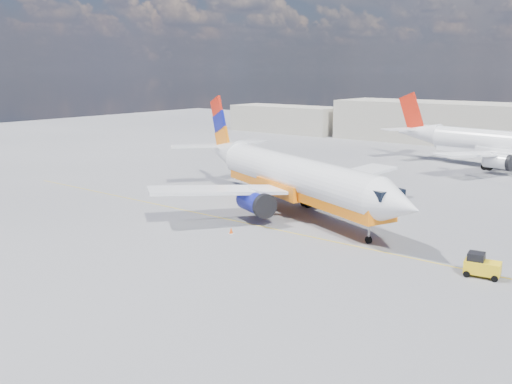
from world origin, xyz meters
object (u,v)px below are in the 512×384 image
Objects in this scene: second_jet at (504,145)px; gse_tug at (481,266)px; traffic_cone at (231,231)px; main_jet at (291,176)px.

gse_tug is (11.63, -47.29, -2.77)m from second_jet.
second_jet is 13.91× the size of gse_tug.
traffic_cone is at bearing 178.96° from gse_tug.
second_jet is 61.25× the size of traffic_cone.
main_jet is 10.31m from traffic_cone.
second_jet is 50.99m from traffic_cone.
main_jet reaches higher than gse_tug.
gse_tug is at bearing 4.67° from main_jet.
gse_tug is 20.97m from traffic_cone.
traffic_cone is (0.39, -9.70, -3.46)m from main_jet.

